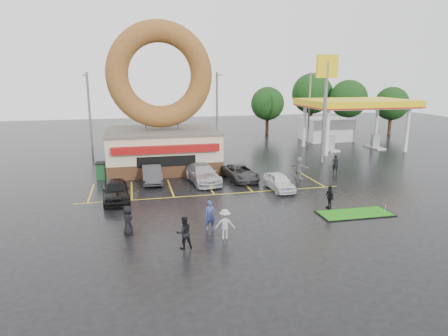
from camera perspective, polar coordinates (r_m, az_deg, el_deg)
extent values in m
plane|color=black|center=(26.61, 0.12, -5.89)|extent=(120.00, 120.00, 0.00)
cube|color=#472B19|center=(38.44, -8.70, 0.87)|extent=(10.00, 8.00, 1.20)
cube|color=beige|center=(38.11, -8.79, 3.44)|extent=(10.00, 8.00, 2.30)
cube|color=#59544C|center=(37.93, -8.86, 5.30)|extent=(10.20, 8.20, 0.20)
cube|color=maroon|center=(33.85, -8.23, 2.67)|extent=(9.00, 0.60, 0.60)
cylinder|color=slate|center=(37.76, -11.33, 6.24)|extent=(0.30, 0.30, 1.20)
cylinder|color=slate|center=(37.99, -6.47, 6.45)|extent=(0.30, 0.30, 1.20)
torus|color=brown|center=(37.58, -9.14, 13.02)|extent=(9.60, 2.00, 9.60)
cylinder|color=silver|center=(45.03, 14.54, 4.85)|extent=(0.40, 0.40, 5.00)
cylinder|color=silver|center=(50.43, 24.71, 4.91)|extent=(0.40, 0.40, 5.00)
cylinder|color=silver|center=(50.38, 11.40, 5.85)|extent=(0.40, 0.40, 5.00)
cylinder|color=silver|center=(55.25, 20.94, 5.87)|extent=(0.40, 0.40, 5.00)
cube|color=silver|center=(49.80, 18.29, 8.55)|extent=(12.00, 8.00, 0.50)
cube|color=yellow|center=(49.78, 18.31, 8.90)|extent=(12.30, 8.30, 0.70)
cube|color=#99999E|center=(48.82, 14.90, 3.54)|extent=(0.90, 0.60, 1.60)
cube|color=#99999E|center=(51.89, 20.78, 3.67)|extent=(0.90, 0.60, 1.60)
cube|color=silver|center=(56.25, 14.34, 5.41)|extent=(6.00, 5.00, 3.00)
cylinder|color=slate|center=(41.19, 14.17, 7.63)|extent=(0.36, 0.36, 10.00)
cube|color=yellow|center=(41.03, 14.53, 13.89)|extent=(2.20, 0.30, 2.20)
cylinder|color=slate|center=(44.88, -18.62, 7.13)|extent=(0.24, 0.24, 9.00)
cylinder|color=slate|center=(43.69, -19.15, 12.47)|extent=(0.12, 2.00, 0.12)
cube|color=slate|center=(42.69, -19.28, 12.40)|extent=(0.40, 0.18, 0.12)
cylinder|color=slate|center=(46.71, -1.00, 8.02)|extent=(0.24, 0.24, 9.00)
cylinder|color=slate|center=(45.54, -0.75, 13.18)|extent=(0.12, 2.00, 0.12)
cube|color=slate|center=(44.56, -0.47, 13.11)|extent=(0.40, 0.18, 0.12)
cylinder|color=slate|center=(51.49, 12.06, 8.21)|extent=(0.24, 0.24, 9.00)
cylinder|color=slate|center=(50.42, 12.78, 12.86)|extent=(0.12, 2.00, 0.12)
cube|color=slate|center=(49.52, 13.29, 12.78)|extent=(0.40, 0.18, 0.12)
cylinder|color=#332114|center=(63.48, 17.11, 6.03)|extent=(0.50, 0.50, 2.88)
sphere|color=black|center=(63.16, 17.35, 9.41)|extent=(5.60, 5.60, 5.60)
cylinder|color=#332114|center=(65.08, 22.58, 5.61)|extent=(0.50, 0.50, 2.52)
sphere|color=black|center=(64.78, 22.84, 8.49)|extent=(4.90, 4.90, 4.90)
cylinder|color=#332114|center=(65.12, 12.29, 6.63)|extent=(0.50, 0.50, 3.24)
sphere|color=black|center=(64.80, 12.48, 10.35)|extent=(6.30, 6.30, 6.30)
cylinder|color=#332114|center=(60.30, 6.16, 6.01)|extent=(0.50, 0.50, 2.52)
sphere|color=black|center=(59.98, 6.24, 9.13)|extent=(4.90, 4.90, 4.90)
imported|color=black|center=(29.11, -15.22, -3.10)|extent=(2.07, 4.59, 1.53)
imported|color=#333336|center=(33.48, -10.27, -0.82)|extent=(1.54, 4.39, 1.45)
imported|color=#B7B8BD|center=(32.88, -3.08, -0.82)|extent=(2.73, 5.41, 1.51)
imported|color=#323134|center=(33.65, 2.36, -0.68)|extent=(2.59, 4.82, 1.29)
imported|color=silver|center=(31.08, 7.89, -1.95)|extent=(1.62, 3.86, 1.30)
imported|color=navy|center=(22.96, -1.99, -6.76)|extent=(0.64, 0.43, 1.73)
imported|color=black|center=(20.70, -5.72, -9.15)|extent=(0.94, 0.80, 1.71)
imported|color=#9B9B9E|center=(21.71, 0.13, -8.03)|extent=(1.21, 0.88, 1.68)
imported|color=black|center=(22.93, -13.57, -7.27)|extent=(0.73, 0.92, 1.65)
imported|color=black|center=(27.45, 14.84, -4.03)|extent=(0.42, 0.93, 1.56)
imported|color=gray|center=(34.64, 10.63, 0.04)|extent=(1.50, 1.78, 1.92)
imported|color=black|center=(37.62, 15.62, 0.58)|extent=(0.70, 0.68, 1.62)
cube|color=#1A4524|center=(35.78, -16.31, -0.36)|extent=(1.81, 1.21, 1.30)
cube|color=black|center=(27.02, 18.18, -6.22)|extent=(4.76, 2.10, 0.05)
cube|color=#227F15|center=(27.01, 18.19, -6.15)|extent=(4.55, 1.88, 0.03)
cylinder|color=silver|center=(27.69, 22.04, -5.42)|extent=(0.02, 0.02, 0.54)
cube|color=red|center=(27.67, 22.20, -4.98)|extent=(0.14, 0.01, 0.10)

